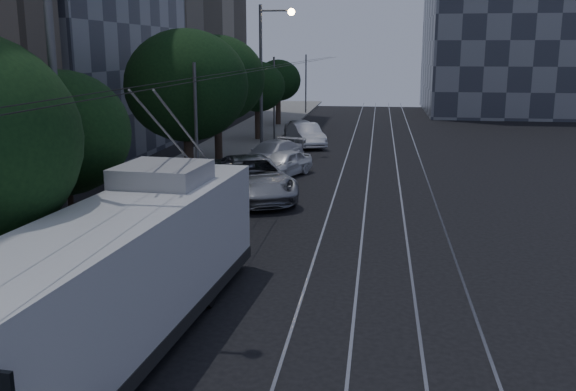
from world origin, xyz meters
The scene contains 17 objects.
ground centered at (0.00, 0.00, 0.00)m, with size 120.00×120.00×0.00m, color black.
sidewalk centered at (-7.50, 20.00, 0.07)m, with size 5.00×90.00×0.15m, color gray.
tram_rails centered at (2.50, 20.00, 0.01)m, with size 4.52×90.00×0.02m.
overhead_wires centered at (-4.97, 20.00, 3.47)m, with size 2.23×90.00×6.00m.
trolleybus centered at (-3.28, -2.94, 1.68)m, with size 3.41×12.27×5.63m.
pickup_silver centered at (-3.36, 11.81, 0.93)m, with size 3.08×6.67×1.85m, color #989A9F.
car_white_a centered at (-2.70, 16.94, 0.69)m, with size 1.63×4.06×1.38m, color silver.
car_white_b centered at (-3.74, 19.50, 0.74)m, with size 2.07×5.09×1.48m, color silver.
car_white_c centered at (-2.72, 27.69, 0.79)m, with size 1.67×4.79×1.58m, color white.
car_white_d centered at (-3.34, 30.52, 0.78)m, with size 1.85×4.59×1.56m, color #B7B8BC.
tree_1 centered at (-6.64, 1.13, 4.19)m, with size 3.92×3.92×5.98m.
tree_2 centered at (-6.50, 12.79, 4.90)m, with size 5.62×5.62×7.44m.
tree_3 centered at (-7.00, 20.32, 4.85)m, with size 5.47×5.47×7.32m.
tree_4 centered at (-6.50, 30.00, 3.88)m, with size 3.98×3.98×5.69m.
tree_5 centered at (-6.50, 39.48, 3.88)m, with size 3.91×3.91×5.67m.
streetlamp_near centered at (-4.98, -1.34, 6.46)m, with size 2.59×0.44×10.81m.
streetlamp_far centered at (-4.88, 24.78, 5.59)m, with size 2.25×0.44×9.20m.
Camera 1 is at (2.19, -15.66, 6.52)m, focal length 40.00 mm.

